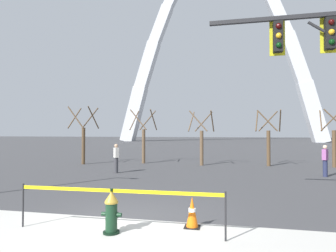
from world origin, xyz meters
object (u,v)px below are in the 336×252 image
at_px(pedestrian_walking_left, 325,160).
at_px(pedestrian_standing_center, 116,158).
at_px(fire_hydrant, 112,212).
at_px(monument_arch, 217,55).
at_px(traffic_cone_by_hydrant, 192,212).

relative_size(pedestrian_walking_left, pedestrian_standing_center, 1.00).
bearing_deg(pedestrian_walking_left, fire_hydrant, -126.73).
bearing_deg(fire_hydrant, monument_arch, 90.00).
height_order(traffic_cone_by_hydrant, pedestrian_standing_center, pedestrian_standing_center).
xyz_separation_m(fire_hydrant, monument_arch, (-0.00, 61.35, 19.84)).
bearing_deg(pedestrian_walking_left, pedestrian_standing_center, -175.05).
distance_m(traffic_cone_by_hydrant, pedestrian_walking_left, 10.59).
bearing_deg(traffic_cone_by_hydrant, fire_hydrant, -156.02).
height_order(fire_hydrant, pedestrian_walking_left, pedestrian_walking_left).
bearing_deg(monument_arch, pedestrian_walking_left, -81.98).
xyz_separation_m(monument_arch, pedestrian_standing_center, (-3.51, -52.55, -19.49)).
bearing_deg(monument_arch, pedestrian_standing_center, -93.82).
xyz_separation_m(fire_hydrant, pedestrian_walking_left, (7.27, 9.74, 0.35)).
height_order(pedestrian_walking_left, pedestrian_standing_center, same).
xyz_separation_m(monument_arch, pedestrian_walking_left, (7.27, -51.61, -19.49)).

